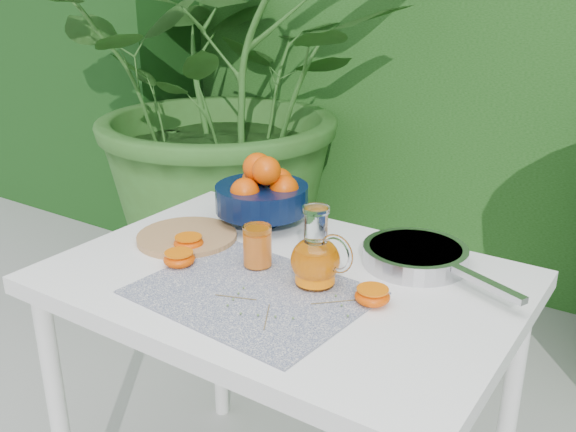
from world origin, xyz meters
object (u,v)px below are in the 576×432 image
Objects in this scene: white_table at (283,307)px; fruit_bowl at (263,192)px; cutting_board at (187,237)px; juice_pitcher at (316,258)px; saute_pan at (416,255)px.

fruit_bowl reaches higher than white_table.
juice_pitcher is (0.39, -0.03, 0.06)m from cutting_board.
cutting_board is 0.87× the size of fruit_bowl.
saute_pan is (0.53, 0.18, 0.02)m from cutting_board.
white_table is at bearing -4.98° from cutting_board.
juice_pitcher is 0.26m from saute_pan.
fruit_bowl is 0.66× the size of saute_pan.
white_table is at bearing 175.22° from juice_pitcher.
cutting_board is 0.57× the size of saute_pan.
cutting_board is 0.56m from saute_pan.
white_table is 3.54× the size of fruit_bowl.
saute_pan is at bearing 18.85° from cutting_board.
saute_pan is (0.13, 0.21, -0.04)m from juice_pitcher.
fruit_bowl is 1.64× the size of juice_pitcher.
cutting_board is 1.42× the size of juice_pitcher.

